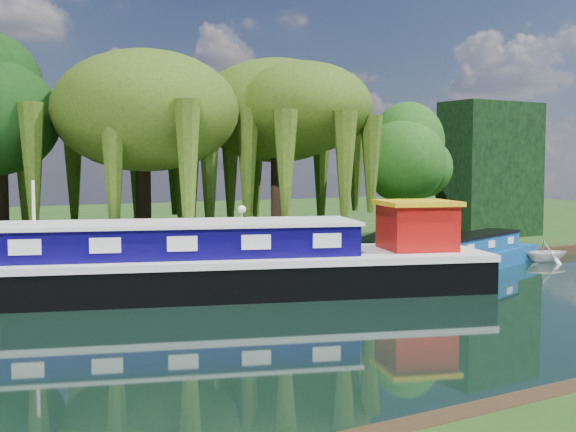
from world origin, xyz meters
TOP-DOWN VIEW (x-y plane):
  - ground at (0.00, 0.00)m, footprint 120.00×120.00m
  - far_bank at (0.00, 34.00)m, footprint 120.00×52.00m
  - dutch_barge at (-2.41, 6.85)m, footprint 21.20×11.11m
  - narrowboat at (9.51, 6.25)m, footprint 11.90×5.84m
  - white_cruiser at (15.16, 6.53)m, footprint 2.74×2.54m
  - willow_left at (-2.54, 14.47)m, footprint 7.48×7.48m
  - willow_right at (3.77, 13.10)m, footprint 7.11×7.11m
  - tree_far_right at (12.51, 13.42)m, footprint 4.03×4.03m
  - conifer_hedge at (19.00, 14.00)m, footprint 6.00×3.00m
  - lamppost at (0.50, 10.50)m, footprint 0.36×0.36m
  - mooring_posts at (-0.50, 8.40)m, footprint 19.16×0.16m

SIDE VIEW (x-z plane):
  - ground at x=0.00m, z-range 0.00..0.00m
  - white_cruiser at x=15.16m, z-range -0.60..0.60m
  - far_bank at x=0.00m, z-range 0.00..0.45m
  - narrowboat at x=9.51m, z-range -0.25..1.49m
  - mooring_posts at x=-0.50m, z-range 0.45..1.45m
  - dutch_barge at x=-2.41m, z-range -1.11..3.28m
  - lamppost at x=0.50m, z-range 1.14..3.70m
  - conifer_hedge at x=19.00m, z-range 0.45..8.45m
  - tree_far_right at x=12.51m, z-range 1.70..8.29m
  - willow_right at x=3.77m, z-range 2.44..11.09m
  - willow_left at x=-2.54m, z-range 2.48..11.45m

